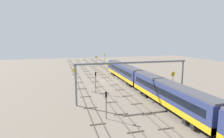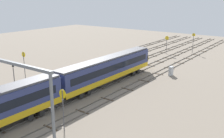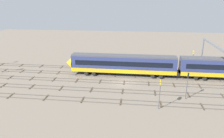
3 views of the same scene
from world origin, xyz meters
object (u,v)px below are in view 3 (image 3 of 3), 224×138
Objects in this scene: overhead_gantry at (220,57)px; relay_cabinet at (83,62)px; speed_sign_mid_trackside at (160,89)px; speed_sign_far_trackside at (193,57)px; signal_light_trackside_departure at (187,82)px.

relay_cabinet is at bearing -20.31° from overhead_gantry.
overhead_gantry is 4.46× the size of speed_sign_mid_trackside.
speed_sign_mid_trackside is 23.56m from speed_sign_far_trackside.
signal_light_trackside_departure is at bearing 143.02° from relay_cabinet.
overhead_gantry reaches higher than speed_sign_mid_trackside.
speed_sign_far_trackside reaches higher than signal_light_trackside_departure.
speed_sign_mid_trackside is (12.37, 10.68, -2.81)m from overhead_gantry.
overhead_gantry is 16.58m from speed_sign_mid_trackside.
overhead_gantry reaches higher than speed_sign_far_trackside.
signal_light_trackside_departure reaches higher than relay_cabinet.
speed_sign_far_trackside is (-10.11, -21.28, -0.05)m from speed_sign_mid_trackside.
speed_sign_mid_trackside is 2.83× the size of relay_cabinet.
speed_sign_mid_trackside is 1.05× the size of signal_light_trackside_departure.
signal_light_trackside_departure is 29.63m from relay_cabinet.
speed_sign_far_trackside is at bearing -77.97° from overhead_gantry.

